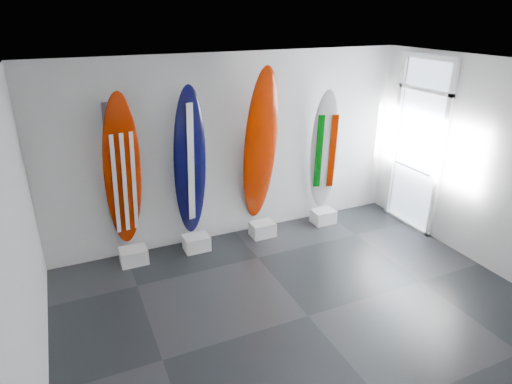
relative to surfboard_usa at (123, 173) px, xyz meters
name	(u,v)px	position (x,y,z in m)	size (l,w,h in m)	color
floor	(308,316)	(1.77, -2.28, -1.42)	(6.00, 6.00, 0.00)	black
ceiling	(322,72)	(1.77, -2.28, 1.58)	(6.00, 6.00, 0.00)	white
wall_back	(233,149)	(1.77, 0.22, 0.08)	(6.00, 6.00, 0.00)	silver
wall_left	(18,267)	(-1.23, -2.28, 0.08)	(5.00, 5.00, 0.00)	silver
wall_right	(500,171)	(4.77, -2.28, 0.08)	(5.00, 5.00, 0.00)	silver
display_block_usa	(134,256)	(0.00, -0.10, -1.30)	(0.40, 0.30, 0.24)	white
surfboard_usa	(123,173)	(0.00, 0.00, 0.00)	(0.54, 0.08, 2.39)	#811600
display_block_navy	(197,243)	(0.99, -0.10, -1.30)	(0.40, 0.30, 0.24)	white
surfboard_navy	(190,164)	(0.99, 0.00, 0.01)	(0.54, 0.08, 2.38)	black
display_block_swiss	(263,229)	(2.15, -0.10, -1.30)	(0.40, 0.30, 0.24)	white
surfboard_swiss	(260,148)	(2.15, 0.00, 0.11)	(0.59, 0.08, 2.62)	#811600
display_block_italy	(323,216)	(3.36, -0.10, -1.30)	(0.40, 0.30, 0.24)	white
surfboard_italy	(324,151)	(3.36, 0.00, -0.11)	(0.49, 0.08, 2.16)	silver
wall_outlet	(83,243)	(-0.68, 0.20, -1.07)	(0.09, 0.02, 0.13)	silver
glass_door	(418,147)	(4.74, -0.73, 0.00)	(0.12, 1.16, 2.85)	white
balcony	(465,186)	(6.07, -0.73, -0.92)	(2.80, 2.20, 1.20)	slate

